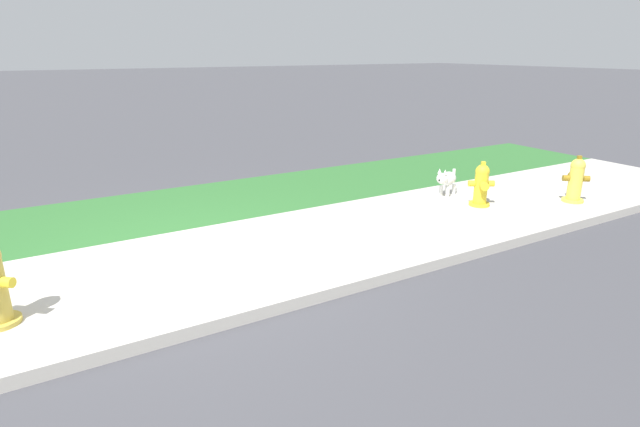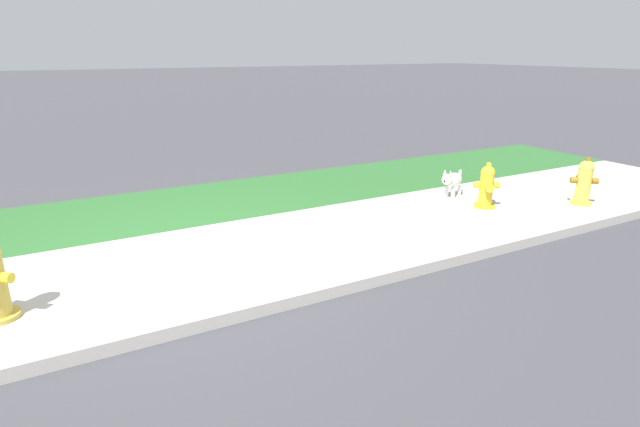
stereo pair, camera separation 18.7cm
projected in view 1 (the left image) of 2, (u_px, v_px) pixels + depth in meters
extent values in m
plane|color=#424247|center=(189.00, 269.00, 5.28)|extent=(120.00, 120.00, 0.00)
cube|color=#BCB7AD|center=(189.00, 269.00, 5.28)|extent=(18.00, 2.38, 0.01)
cube|color=#2D662D|center=(143.00, 212.00, 7.14)|extent=(18.00, 2.15, 0.01)
cube|color=#BCB7AD|center=(232.00, 317.00, 4.22)|extent=(18.00, 0.16, 0.12)
cylinder|color=yellow|center=(479.00, 204.00, 7.41)|extent=(0.30, 0.30, 0.05)
cylinder|color=yellow|center=(481.00, 187.00, 7.32)|extent=(0.19, 0.19, 0.48)
sphere|color=yellow|center=(483.00, 171.00, 7.25)|extent=(0.20, 0.20, 0.20)
cube|color=yellow|center=(483.00, 163.00, 7.21)|extent=(0.08, 0.08, 0.06)
cylinder|color=yellow|center=(491.00, 184.00, 7.30)|extent=(0.12, 0.12, 0.09)
cylinder|color=yellow|center=(472.00, 183.00, 7.31)|extent=(0.12, 0.12, 0.09)
cylinder|color=yellow|center=(484.00, 186.00, 7.17)|extent=(0.15, 0.15, 0.12)
cylinder|color=yellow|center=(572.00, 200.00, 7.59)|extent=(0.31, 0.31, 0.05)
cylinder|color=yellow|center=(575.00, 182.00, 7.50)|extent=(0.20, 0.20, 0.52)
sphere|color=yellow|center=(578.00, 166.00, 7.42)|extent=(0.21, 0.21, 0.21)
cube|color=olive|center=(580.00, 158.00, 7.38)|extent=(0.08, 0.08, 0.06)
cylinder|color=olive|center=(566.00, 178.00, 7.50)|extent=(0.13, 0.13, 0.09)
cylinder|color=olive|center=(586.00, 179.00, 7.47)|extent=(0.13, 0.13, 0.09)
cylinder|color=olive|center=(573.00, 176.00, 7.62)|extent=(0.16, 0.15, 0.12)
cylinder|color=gold|center=(1.00, 322.00, 4.21)|extent=(0.33, 0.33, 0.05)
cylinder|color=yellow|center=(8.00, 282.00, 4.07)|extent=(0.13, 0.13, 0.09)
ellipsoid|color=white|center=(448.00, 179.00, 7.86)|extent=(0.35, 0.30, 0.22)
sphere|color=white|center=(442.00, 179.00, 7.71)|extent=(0.17, 0.17, 0.17)
sphere|color=black|center=(439.00, 180.00, 7.66)|extent=(0.03, 0.03, 0.03)
cone|color=white|center=(445.00, 172.00, 7.64)|extent=(0.08, 0.08, 0.08)
cone|color=white|center=(440.00, 171.00, 7.70)|extent=(0.08, 0.08, 0.08)
cylinder|color=white|center=(448.00, 192.00, 7.82)|extent=(0.06, 0.06, 0.17)
cylinder|color=white|center=(441.00, 191.00, 7.89)|extent=(0.06, 0.06, 0.17)
cylinder|color=white|center=(454.00, 190.00, 7.95)|extent=(0.06, 0.06, 0.17)
cylinder|color=white|center=(447.00, 188.00, 8.03)|extent=(0.06, 0.06, 0.17)
cylinder|color=white|center=(454.00, 173.00, 7.96)|extent=(0.05, 0.05, 0.12)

